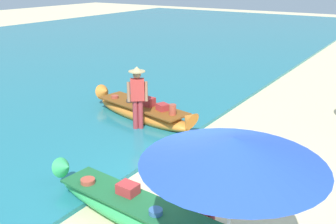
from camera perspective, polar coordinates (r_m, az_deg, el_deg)
ground_plane at (r=7.62m, az=2.50°, el=-12.59°), size 80.00×80.00×0.00m
sea at (r=21.85m, az=-17.47°, el=8.15°), size 24.00×56.00×0.10m
boat_green_foreground at (r=6.65m, az=-3.13°, el=-15.16°), size 4.63×0.99×0.75m
boat_orange_midground at (r=11.27m, az=-3.78°, el=0.05°), size 4.01×1.50×0.82m
person_vendor_hatted at (r=10.27m, az=-4.53°, el=2.56°), size 0.55×0.50×1.82m
person_tourist_customer at (r=6.51m, az=6.11°, el=-8.77°), size 0.49×0.56×1.72m
patio_umbrella_large at (r=5.04m, az=9.59°, el=-5.71°), size 2.45×2.45×2.12m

